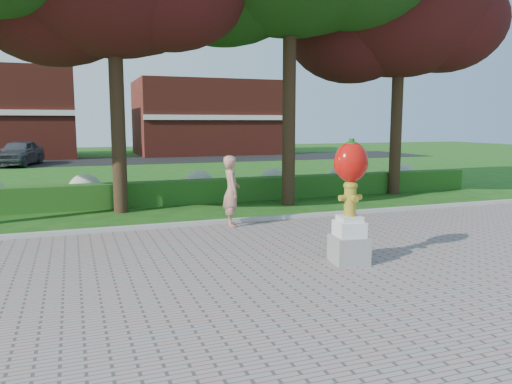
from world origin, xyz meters
The scene contains 11 objects.
ground centered at (0.00, 0.00, 0.00)m, with size 100.00×100.00×0.00m, color #1B4B12.
walkway centered at (0.00, -4.00, 0.02)m, with size 40.00×14.00×0.04m, color gray.
curb centered at (0.00, 3.00, 0.07)m, with size 40.00×0.18×0.15m, color #ADADA5.
lawn_hedge centered at (0.00, 7.00, 0.40)m, with size 24.00×0.70×0.80m, color #1A4D16.
hydrangea_row centered at (0.57, 8.00, 0.55)m, with size 20.10×1.10×0.99m.
street centered at (0.00, 28.00, 0.01)m, with size 50.00×8.00×0.02m, color black.
building_right centered at (8.00, 34.00, 3.20)m, with size 12.00×8.00×6.40m, color maroon.
tree_far_right centered at (8.40, 6.58, 6.97)m, with size 7.88×6.72×10.21m.
hydrant_sculpture centered at (1.67, -1.56, 1.33)m, with size 0.75×0.75×2.44m.
woman centered at (0.56, 2.60, 0.99)m, with size 0.69×0.45×1.89m, color tan.
parked_car centered at (-6.58, 25.75, 0.85)m, with size 1.95×4.85×1.65m, color #46484F.
Camera 1 is at (-3.37, -9.92, 2.79)m, focal length 35.00 mm.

